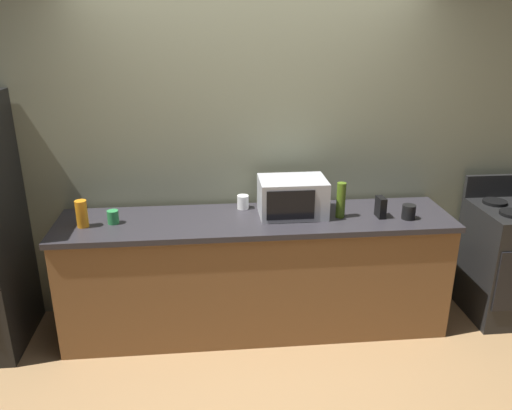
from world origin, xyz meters
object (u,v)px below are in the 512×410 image
Objects in this scene: cordless_phone at (381,207)px; bottle_dish_soap at (82,214)px; microwave at (292,197)px; bottle_olive_oil at (341,200)px; mug_white at (243,202)px; mug_black at (409,212)px; mug_green at (113,217)px; stove_range at (509,261)px.

bottle_dish_soap is at bearing 176.67° from cordless_phone.
microwave is 3.20× the size of cordless_phone.
bottle_olive_oil is 1.81m from bottle_dish_soap.
microwave is 0.35m from bottle_olive_oil.
microwave is 1.86× the size of bottle_olive_oil.
microwave is 0.39m from mug_white.
mug_green is at bearing 176.79° from mug_black.
bottle_dish_soap is (-3.20, -0.04, 0.53)m from stove_range.
mug_black is at bearing -9.44° from bottle_olive_oil.
bottle_dish_soap is (-1.81, -0.00, -0.03)m from bottle_olive_oil.
bottle_dish_soap reaches higher than mug_black.
mug_black is (0.48, -0.08, -0.08)m from bottle_olive_oil.
stove_range is 2.15m from mug_white.
cordless_phone is at bearing -10.16° from microwave.
cordless_phone is 1.90m from mug_green.
mug_black is (0.82, -0.17, -0.08)m from microwave.
cordless_phone is 0.58× the size of bottle_olive_oil.
bottle_olive_oil reaches higher than mug_green.
bottle_olive_oil is at bearing -1.34° from mug_green.
mug_green is at bearing -177.80° from microwave.
microwave is at bearing 168.49° from mug_black.
mug_white is at bearing 161.81° from cordless_phone.
stove_range is at bearing 0.02° from mug_green.
cordless_phone reaches higher than mug_black.
bottle_dish_soap reaches higher than cordless_phone.
stove_range is 2.25× the size of microwave.
mug_white is (-2.08, 0.21, 0.49)m from stove_range.
mug_white is at bearing 174.36° from stove_range.
microwave is 1.47m from bottle_dish_soap.
mug_black is at bearing -3.21° from mug_green.
cordless_phone is 1.45× the size of mug_black.
microwave is 5.05× the size of mug_green.
mug_black is 1.21m from mug_white.
mug_white is (-1.16, 0.32, -0.00)m from mug_black.
stove_range is 1.05m from mug_black.
microwave is at bearing 167.13° from cordless_phone.
bottle_dish_soap is 0.21m from mug_green.
bottle_olive_oil is 0.73m from mug_white.
bottle_olive_oil is (0.34, -0.09, -0.01)m from microwave.
bottle_dish_soap is at bearing -167.60° from mug_white.
cordless_phone is at bearing -15.48° from mug_white.
stove_range is 10.44× the size of mug_black.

